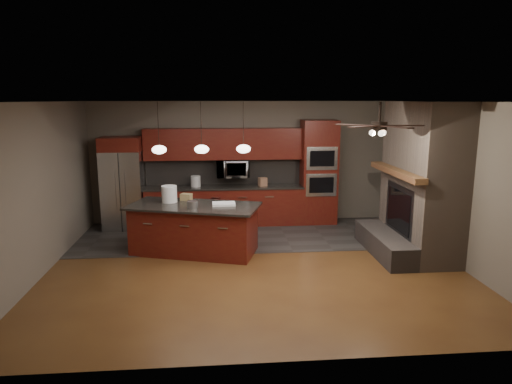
{
  "coord_description": "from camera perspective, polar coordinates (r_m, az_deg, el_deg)",
  "views": [
    {
      "loc": [
        -0.64,
        -7.5,
        2.84
      ],
      "look_at": [
        0.07,
        0.6,
        1.18
      ],
      "focal_mm": 32.0,
      "sensor_mm": 36.0,
      "label": 1
    }
  ],
  "objects": [
    {
      "name": "fireplace_column",
      "position": [
        8.85,
        19.65,
        0.81
      ],
      "size": [
        1.3,
        2.1,
        2.8
      ],
      "color": "#746153",
      "rests_on": "ground"
    },
    {
      "name": "pendant_right",
      "position": [
        8.26,
        -1.58,
        5.44
      ],
      "size": [
        0.26,
        0.26,
        0.92
      ],
      "color": "black",
      "rests_on": "ceiling"
    },
    {
      "name": "ceiling_fan",
      "position": [
        7.14,
        15.15,
        8.07
      ],
      "size": [
        1.27,
        1.33,
        0.41
      ],
      "color": "black",
      "rests_on": "ceiling"
    },
    {
      "name": "counter_bucket",
      "position": [
        10.37,
        -7.55,
        1.34
      ],
      "size": [
        0.22,
        0.22,
        0.25
      ],
      "primitive_type": "cylinder",
      "rotation": [
        0.0,
        0.0,
        0.03
      ],
      "color": "silver",
      "rests_on": "back_cabinetry"
    },
    {
      "name": "white_bucket",
      "position": [
        8.79,
        -10.79,
        -0.25
      ],
      "size": [
        0.39,
        0.39,
        0.31
      ],
      "primitive_type": "cylinder",
      "rotation": [
        0.0,
        0.0,
        -0.44
      ],
      "color": "white",
      "rests_on": "kitchen_island"
    },
    {
      "name": "paint_can",
      "position": [
        8.26,
        -7.95,
        -1.57
      ],
      "size": [
        0.27,
        0.27,
        0.13
      ],
      "primitive_type": "cylinder",
      "rotation": [
        0.0,
        0.0,
        -0.62
      ],
      "color": "#ADADB2",
      "rests_on": "kitchen_island"
    },
    {
      "name": "ground",
      "position": [
        8.04,
        -0.11,
        -9.15
      ],
      "size": [
        7.0,
        7.0,
        0.0
      ],
      "primitive_type": "plane",
      "color": "brown",
      "rests_on": "ground"
    },
    {
      "name": "ceiling",
      "position": [
        7.53,
        -0.12,
        11.23
      ],
      "size": [
        7.0,
        6.0,
        0.02
      ],
      "primitive_type": "cube",
      "color": "white",
      "rests_on": "back_wall"
    },
    {
      "name": "oven_tower",
      "position": [
        10.59,
        7.84,
        2.46
      ],
      "size": [
        0.8,
        0.63,
        2.38
      ],
      "color": "#591D10",
      "rests_on": "ground"
    },
    {
      "name": "microwave",
      "position": [
        10.37,
        -2.94,
        2.97
      ],
      "size": [
        0.73,
        0.41,
        0.5
      ],
      "primitive_type": "imported",
      "color": "silver",
      "rests_on": "back_cabinetry"
    },
    {
      "name": "kitchen_island",
      "position": [
        8.63,
        -7.74,
        -4.57
      ],
      "size": [
        2.6,
        1.74,
        0.92
      ],
      "rotation": [
        0.0,
        0.0,
        -0.3
      ],
      "color": "#591D10",
      "rests_on": "ground"
    },
    {
      "name": "refrigerator",
      "position": [
        10.48,
        -16.28,
        1.05
      ],
      "size": [
        0.87,
        0.75,
        2.04
      ],
      "color": "silver",
      "rests_on": "ground"
    },
    {
      "name": "paint_tray",
      "position": [
        8.45,
        -4.05,
        -1.49
      ],
      "size": [
        0.43,
        0.3,
        0.04
      ],
      "primitive_type": "cube",
      "rotation": [
        0.0,
        0.0,
        0.02
      ],
      "color": "white",
      "rests_on": "kitchen_island"
    },
    {
      "name": "slate_tile_patch",
      "position": [
        9.74,
        -1.02,
        -5.4
      ],
      "size": [
        7.0,
        2.4,
        0.01
      ],
      "primitive_type": "cube",
      "color": "#312E2C",
      "rests_on": "ground"
    },
    {
      "name": "counter_box",
      "position": [
        10.37,
        0.84,
        1.28
      ],
      "size": [
        0.21,
        0.19,
        0.19
      ],
      "primitive_type": "cube",
      "rotation": [
        0.0,
        0.0,
        0.36
      ],
      "color": "#996A4F",
      "rests_on": "back_cabinetry"
    },
    {
      "name": "pendant_left",
      "position": [
        8.31,
        -12.01,
        5.23
      ],
      "size": [
        0.26,
        0.26,
        0.92
      ],
      "color": "black",
      "rests_on": "ceiling"
    },
    {
      "name": "back_wall",
      "position": [
        10.62,
        -1.51,
        3.72
      ],
      "size": [
        7.0,
        0.02,
        2.8
      ],
      "primitive_type": "cube",
      "color": "#645B50",
      "rests_on": "ground"
    },
    {
      "name": "back_cabinetry",
      "position": [
        10.43,
        -4.01,
        0.74
      ],
      "size": [
        3.59,
        0.64,
        2.2
      ],
      "color": "#591D10",
      "rests_on": "ground"
    },
    {
      "name": "cardboard_box",
      "position": [
        8.91,
        -8.71,
        -0.62
      ],
      "size": [
        0.24,
        0.21,
        0.13
      ],
      "primitive_type": "cube",
      "rotation": [
        0.0,
        0.0,
        -0.37
      ],
      "color": "#93794C",
      "rests_on": "kitchen_island"
    },
    {
      "name": "pendant_center",
      "position": [
        8.25,
        -6.81,
        5.36
      ],
      "size": [
        0.26,
        0.26,
        0.92
      ],
      "color": "black",
      "rests_on": "ceiling"
    },
    {
      "name": "right_wall",
      "position": [
        8.69,
        23.55,
        1.02
      ],
      "size": [
        0.02,
        6.0,
        2.8
      ],
      "primitive_type": "cube",
      "color": "#645B50",
      "rests_on": "ground"
    },
    {
      "name": "left_wall",
      "position": [
        8.15,
        -25.44,
        0.23
      ],
      "size": [
        0.02,
        6.0,
        2.8
      ],
      "primitive_type": "cube",
      "color": "#645B50",
      "rests_on": "ground"
    }
  ]
}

